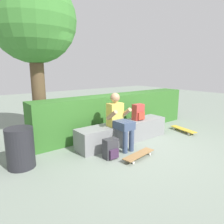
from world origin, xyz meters
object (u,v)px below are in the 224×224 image
at_px(backpack_on_bench, 138,112).
at_px(backpack_on_ground, 111,149).
at_px(skateboard_near_person, 139,155).
at_px(skateboard_beside_bench, 183,129).
at_px(person_skater, 119,119).
at_px(trash_bin, 20,148).
at_px(bench_main, 124,132).

distance_m(backpack_on_bench, backpack_on_ground, 1.48).
xyz_separation_m(skateboard_near_person, skateboard_beside_bench, (2.22, 0.47, 0.00)).
relative_size(person_skater, skateboard_near_person, 1.50).
bearing_deg(person_skater, skateboard_beside_bench, -5.63).
xyz_separation_m(skateboard_near_person, trash_bin, (-1.95, 1.03, 0.29)).
height_order(bench_main, backpack_on_ground, bench_main).
bearing_deg(backpack_on_ground, skateboard_beside_bench, 2.51).
relative_size(bench_main, skateboard_beside_bench, 3.00).
height_order(person_skater, skateboard_near_person, person_skater).
xyz_separation_m(person_skater, trash_bin, (-2.00, 0.35, -0.30)).
bearing_deg(skateboard_beside_bench, bench_main, 166.57).
height_order(bench_main, trash_bin, trash_bin).
xyz_separation_m(bench_main, skateboard_near_person, (-0.39, -0.90, -0.16)).
relative_size(backpack_on_bench, backpack_on_ground, 1.00).
relative_size(skateboard_near_person, skateboard_beside_bench, 1.00).
xyz_separation_m(person_skater, skateboard_beside_bench, (2.17, -0.21, -0.60)).
xyz_separation_m(skateboard_near_person, backpack_on_ground, (-0.44, 0.35, 0.12)).
bearing_deg(bench_main, backpack_on_ground, -146.12).
xyz_separation_m(bench_main, backpack_on_bench, (0.47, -0.01, 0.43)).
relative_size(skateboard_near_person, trash_bin, 1.12).
bearing_deg(bench_main, skateboard_beside_bench, -13.43).
bearing_deg(skateboard_near_person, backpack_on_bench, 46.25).
bearing_deg(backpack_on_bench, skateboard_beside_bench, -17.41).
distance_m(skateboard_near_person, skateboard_beside_bench, 2.27).
distance_m(skateboard_beside_bench, backpack_on_bench, 1.55).
bearing_deg(trash_bin, skateboard_near_person, -27.91).
bearing_deg(backpack_on_ground, trash_bin, 155.72).
height_order(bench_main, skateboard_beside_bench, bench_main).
bearing_deg(skateboard_near_person, trash_bin, 152.09).
relative_size(skateboard_beside_bench, backpack_on_ground, 2.06).
bearing_deg(trash_bin, skateboard_beside_bench, -7.73).
relative_size(person_skater, trash_bin, 1.67).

